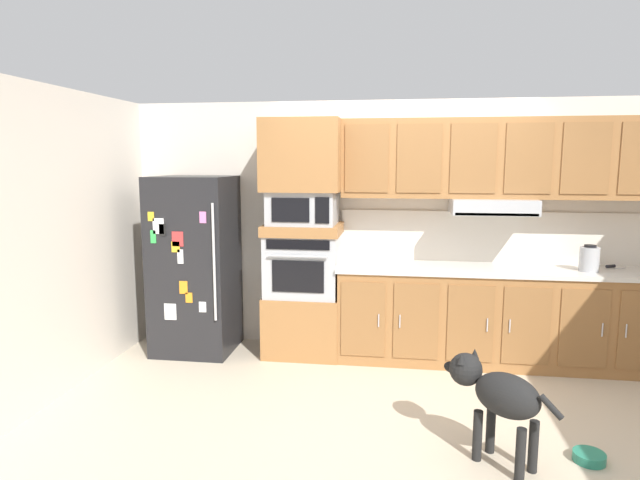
# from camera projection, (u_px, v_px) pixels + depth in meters

# --- Properties ---
(ground_plane) EXTENTS (9.60, 9.60, 0.00)m
(ground_plane) POSITION_uv_depth(u_px,v_px,m) (399.00, 388.00, 4.55)
(ground_plane) COLOR beige
(back_kitchen_wall) EXTENTS (6.20, 0.12, 2.50)m
(back_kitchen_wall) POSITION_uv_depth(u_px,v_px,m) (401.00, 226.00, 5.45)
(back_kitchen_wall) COLOR beige
(back_kitchen_wall) RESTS_ON ground
(side_panel_left) EXTENTS (0.12, 7.10, 2.50)m
(side_panel_left) POSITION_uv_depth(u_px,v_px,m) (83.00, 236.00, 4.77)
(side_panel_left) COLOR beige
(side_panel_left) RESTS_ON ground
(refrigerator) EXTENTS (0.76, 0.73, 1.76)m
(refrigerator) POSITION_uv_depth(u_px,v_px,m) (195.00, 265.00, 5.38)
(refrigerator) COLOR black
(refrigerator) RESTS_ON ground
(oven_base_cabinet) EXTENTS (0.74, 0.62, 0.60)m
(oven_base_cabinet) POSITION_uv_depth(u_px,v_px,m) (304.00, 323.00, 5.37)
(oven_base_cabinet) COLOR #996638
(oven_base_cabinet) RESTS_ON ground
(built_in_oven) EXTENTS (0.70, 0.62, 0.60)m
(built_in_oven) POSITION_uv_depth(u_px,v_px,m) (303.00, 264.00, 5.28)
(built_in_oven) COLOR #A8AAAF
(built_in_oven) RESTS_ON oven_base_cabinet
(appliance_mid_shelf) EXTENTS (0.74, 0.62, 0.10)m
(appliance_mid_shelf) POSITION_uv_depth(u_px,v_px,m) (303.00, 229.00, 5.24)
(appliance_mid_shelf) COLOR #996638
(appliance_mid_shelf) RESTS_ON built_in_oven
(microwave) EXTENTS (0.64, 0.54, 0.32)m
(microwave) POSITION_uv_depth(u_px,v_px,m) (303.00, 208.00, 5.20)
(microwave) COLOR #A8AAAF
(microwave) RESTS_ON appliance_mid_shelf
(appliance_upper_cabinet) EXTENTS (0.74, 0.62, 0.68)m
(appliance_upper_cabinet) POSITION_uv_depth(u_px,v_px,m) (303.00, 155.00, 5.13)
(appliance_upper_cabinet) COLOR #996638
(appliance_upper_cabinet) RESTS_ON microwave
(lower_cabinet_run) EXTENTS (2.90, 0.63, 0.88)m
(lower_cabinet_run) POSITION_uv_depth(u_px,v_px,m) (492.00, 317.00, 5.09)
(lower_cabinet_run) COLOR #996638
(lower_cabinet_run) RESTS_ON ground
(countertop_slab) EXTENTS (2.94, 0.64, 0.04)m
(countertop_slab) POSITION_uv_depth(u_px,v_px,m) (495.00, 270.00, 5.03)
(countertop_slab) COLOR beige
(countertop_slab) RESTS_ON lower_cabinet_run
(backsplash_panel) EXTENTS (2.94, 0.02, 0.50)m
(backsplash_panel) POSITION_uv_depth(u_px,v_px,m) (491.00, 237.00, 5.27)
(backsplash_panel) COLOR silver
(backsplash_panel) RESTS_ON countertop_slab
(upper_cabinet_with_hood) EXTENTS (2.90, 0.48, 0.88)m
(upper_cabinet_with_hood) POSITION_uv_depth(u_px,v_px,m) (497.00, 162.00, 5.00)
(upper_cabinet_with_hood) COLOR #996638
(upper_cabinet_with_hood) RESTS_ON backsplash_panel
(screwdriver) EXTENTS (0.16, 0.17, 0.03)m
(screwdriver) POSITION_uv_depth(u_px,v_px,m) (611.00, 266.00, 5.01)
(screwdriver) COLOR black
(screwdriver) RESTS_ON countertop_slab
(electric_kettle) EXTENTS (0.17, 0.17, 0.24)m
(electric_kettle) POSITION_uv_depth(u_px,v_px,m) (589.00, 259.00, 4.84)
(electric_kettle) COLOR #A8AAAF
(electric_kettle) RESTS_ON countertop_slab
(dog) EXTENTS (0.66, 0.60, 0.67)m
(dog) POSITION_uv_depth(u_px,v_px,m) (497.00, 393.00, 3.39)
(dog) COLOR black
(dog) RESTS_ON ground
(dog_food_bowl) EXTENTS (0.20, 0.20, 0.06)m
(dog_food_bowl) POSITION_uv_depth(u_px,v_px,m) (589.00, 457.00, 3.44)
(dog_food_bowl) COLOR #267F66
(dog_food_bowl) RESTS_ON ground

